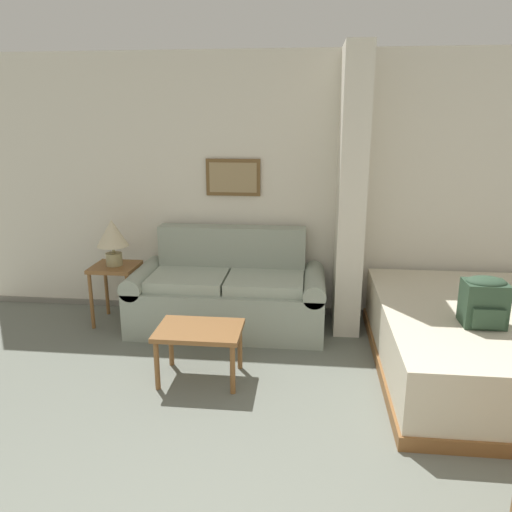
{
  "coord_description": "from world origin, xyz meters",
  "views": [
    {
      "loc": [
        0.19,
        -0.94,
        1.98
      ],
      "look_at": [
        -0.17,
        2.39,
        1.05
      ],
      "focal_mm": 35.0,
      "sensor_mm": 36.0,
      "label": 1
    }
  ],
  "objects_px": {
    "couch": "(228,294)",
    "backpack": "(484,300)",
    "bed": "(485,341)",
    "table_lamp": "(112,236)",
    "coffee_table": "(199,335)"
  },
  "relations": [
    {
      "from": "coffee_table",
      "to": "backpack",
      "type": "height_order",
      "value": "backpack"
    },
    {
      "from": "coffee_table",
      "to": "backpack",
      "type": "distance_m",
      "value": 2.11
    },
    {
      "from": "couch",
      "to": "backpack",
      "type": "height_order",
      "value": "couch"
    },
    {
      "from": "table_lamp",
      "to": "couch",
      "type": "bearing_deg",
      "value": 0.71
    },
    {
      "from": "table_lamp",
      "to": "backpack",
      "type": "relative_size",
      "value": 1.25
    },
    {
      "from": "table_lamp",
      "to": "bed",
      "type": "height_order",
      "value": "table_lamp"
    },
    {
      "from": "coffee_table",
      "to": "backpack",
      "type": "xyz_separation_m",
      "value": [
        2.08,
        0.04,
        0.35
      ]
    },
    {
      "from": "table_lamp",
      "to": "bed",
      "type": "bearing_deg",
      "value": -11.72
    },
    {
      "from": "table_lamp",
      "to": "bed",
      "type": "distance_m",
      "value": 3.42
    },
    {
      "from": "backpack",
      "to": "coffee_table",
      "type": "bearing_deg",
      "value": -178.86
    },
    {
      "from": "bed",
      "to": "couch",
      "type": "bearing_deg",
      "value": 162.24
    },
    {
      "from": "couch",
      "to": "coffee_table",
      "type": "xyz_separation_m",
      "value": [
        -0.06,
        -1.04,
        0.03
      ]
    },
    {
      "from": "coffee_table",
      "to": "table_lamp",
      "type": "xyz_separation_m",
      "value": [
        -1.06,
        1.03,
        0.52
      ]
    },
    {
      "from": "couch",
      "to": "coffee_table",
      "type": "distance_m",
      "value": 1.04
    },
    {
      "from": "coffee_table",
      "to": "table_lamp",
      "type": "relative_size",
      "value": 1.44
    }
  ]
}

